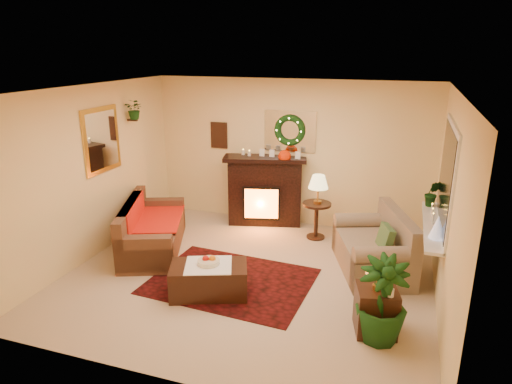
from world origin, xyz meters
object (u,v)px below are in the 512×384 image
(coffee_table, at_px, (209,280))
(sofa, at_px, (153,224))
(fireplace, at_px, (265,194))
(end_table_square, at_px, (376,310))
(side_table_round, at_px, (316,220))
(loveseat, at_px, (373,243))

(coffee_table, bearing_deg, sofa, 123.60)
(fireplace, xyz_separation_m, end_table_square, (2.20, -2.82, -0.28))
(fireplace, bearing_deg, coffee_table, -102.42)
(sofa, height_order, fireplace, fireplace)
(side_table_round, bearing_deg, sofa, -151.88)
(fireplace, relative_size, coffee_table, 1.31)
(sofa, xyz_separation_m, side_table_round, (2.37, 1.27, -0.10))
(fireplace, distance_m, end_table_square, 3.59)
(fireplace, xyz_separation_m, coffee_table, (0.07, -2.67, -0.34))
(loveseat, relative_size, side_table_round, 2.40)
(sofa, height_order, coffee_table, sofa)
(side_table_round, distance_m, end_table_square, 2.70)
(fireplace, height_order, coffee_table, fireplace)
(end_table_square, relative_size, coffee_table, 0.55)
(side_table_round, bearing_deg, loveseat, -41.48)
(loveseat, bearing_deg, fireplace, 127.75)
(sofa, bearing_deg, fireplace, 29.42)
(sofa, distance_m, end_table_square, 3.74)
(loveseat, distance_m, coffee_table, 2.42)
(sofa, relative_size, end_table_square, 3.40)
(side_table_round, height_order, end_table_square, side_table_round)
(loveseat, bearing_deg, sofa, 166.33)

